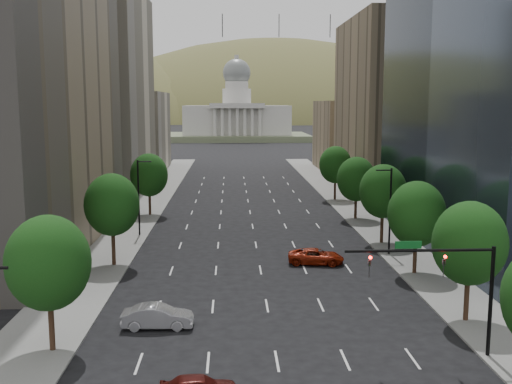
{
  "coord_description": "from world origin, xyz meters",
  "views": [
    {
      "loc": [
        -2.73,
        -4.12,
        15.49
      ],
      "look_at": [
        -0.59,
        45.98,
        8.0
      ],
      "focal_mm": 41.82,
      "sensor_mm": 36.0,
      "label": 1
    }
  ],
  "objects": [
    {
      "name": "sidewalk_left",
      "position": [
        -15.5,
        60.0,
        0.07
      ],
      "size": [
        6.0,
        200.0,
        0.15
      ],
      "primitive_type": "cube",
      "color": "slate",
      "rests_on": "ground"
    },
    {
      "name": "sidewalk_right",
      "position": [
        15.5,
        60.0,
        0.07
      ],
      "size": [
        6.0,
        200.0,
        0.15
      ],
      "primitive_type": "cube",
      "color": "slate",
      "rests_on": "ground"
    },
    {
      "name": "midrise_cream_left",
      "position": [
        -25.0,
        103.0,
        17.5
      ],
      "size": [
        14.0,
        30.0,
        35.0
      ],
      "primitive_type": "cube",
      "color": "beige",
      "rests_on": "ground"
    },
    {
      "name": "filler_left",
      "position": [
        -25.0,
        136.0,
        9.0
      ],
      "size": [
        14.0,
        26.0,
        18.0
      ],
      "primitive_type": "cube",
      "color": "beige",
      "rests_on": "ground"
    },
    {
      "name": "parking_tan_right",
      "position": [
        25.0,
        100.0,
        15.0
      ],
      "size": [
        14.0,
        30.0,
        30.0
      ],
      "primitive_type": "cube",
      "color": "#8C7759",
      "rests_on": "ground"
    },
    {
      "name": "filler_right",
      "position": [
        25.0,
        133.0,
        8.0
      ],
      "size": [
        14.0,
        26.0,
        16.0
      ],
      "primitive_type": "cube",
      "color": "#8C7759",
      "rests_on": "ground"
    },
    {
      "name": "tree_right_1",
      "position": [
        14.0,
        36.0,
        5.75
      ],
      "size": [
        5.2,
        5.2,
        8.75
      ],
      "color": "#382316",
      "rests_on": "ground"
    },
    {
      "name": "tree_right_2",
      "position": [
        14.0,
        48.0,
        5.6
      ],
      "size": [
        5.2,
        5.2,
        8.61
      ],
      "color": "#382316",
      "rests_on": "ground"
    },
    {
      "name": "tree_right_3",
      "position": [
        14.0,
        60.0,
        5.89
      ],
      "size": [
        5.2,
        5.2,
        8.89
      ],
      "color": "#382316",
      "rests_on": "ground"
    },
    {
      "name": "tree_right_4",
      "position": [
        14.0,
        74.0,
        5.46
      ],
      "size": [
        5.2,
        5.2,
        8.46
      ],
      "color": "#382316",
      "rests_on": "ground"
    },
    {
      "name": "tree_right_5",
      "position": [
        14.0,
        90.0,
        5.75
      ],
      "size": [
        5.2,
        5.2,
        8.75
      ],
      "color": "#382316",
      "rests_on": "ground"
    },
    {
      "name": "tree_left_0",
      "position": [
        -14.0,
        32.0,
        5.75
      ],
      "size": [
        5.2,
        5.2,
        8.75
      ],
      "color": "#382316",
      "rests_on": "ground"
    },
    {
      "name": "tree_left_1",
      "position": [
        -14.0,
        52.0,
        5.96
      ],
      "size": [
        5.2,
        5.2,
        8.97
      ],
      "color": "#382316",
      "rests_on": "ground"
    },
    {
      "name": "tree_left_2",
      "position": [
        -14.0,
        78.0,
        5.68
      ],
      "size": [
        5.2,
        5.2,
        8.68
      ],
      "color": "#382316",
      "rests_on": "ground"
    },
    {
      "name": "streetlight_rn",
      "position": [
        13.44,
        55.0,
        4.84
      ],
      "size": [
        1.7,
        0.2,
        9.0
      ],
      "color": "black",
      "rests_on": "ground"
    },
    {
      "name": "streetlight_ln",
      "position": [
        -13.44,
        65.0,
        4.84
      ],
      "size": [
        1.7,
        0.2,
        9.0
      ],
      "color": "black",
      "rests_on": "ground"
    },
    {
      "name": "traffic_signal",
      "position": [
        10.53,
        30.0,
        5.17
      ],
      "size": [
        9.12,
        0.4,
        7.38
      ],
      "color": "black",
      "rests_on": "ground"
    },
    {
      "name": "capitol",
      "position": [
        0.0,
        249.71,
        8.58
      ],
      "size": [
        60.0,
        40.0,
        35.2
      ],
      "color": "#596647",
      "rests_on": "ground"
    },
    {
      "name": "foothills",
      "position": [
        34.67,
        599.39,
        -37.78
      ],
      "size": [
        720.0,
        413.0,
        263.0
      ],
      "color": "olive",
      "rests_on": "ground"
    },
    {
      "name": "car_silver",
      "position": [
        -7.87,
        35.78,
        0.82
      ],
      "size": [
        4.97,
        1.78,
        1.63
      ],
      "primitive_type": "imported",
      "rotation": [
        0.0,
        0.0,
        1.56
      ],
      "color": "#9F9FA4",
      "rests_on": "ground"
    },
    {
      "name": "car_red_far",
      "position": [
        5.5,
        51.89,
        0.75
      ],
      "size": [
        5.68,
        3.18,
        1.5
      ],
      "primitive_type": "imported",
      "rotation": [
        0.0,
        0.0,
        1.44
      ],
      "color": "maroon",
      "rests_on": "ground"
    }
  ]
}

